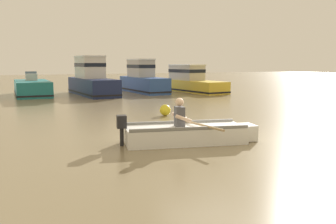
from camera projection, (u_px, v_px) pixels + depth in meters
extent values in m
plane|color=#7A6B4C|center=(208.00, 138.00, 10.34)|extent=(120.00, 120.00, 0.00)
cube|color=white|center=(185.00, 135.00, 9.66)|extent=(3.27, 1.76, 0.44)
cube|color=white|center=(246.00, 132.00, 10.02)|extent=(0.52, 0.68, 0.42)
cube|color=gray|center=(180.00, 122.00, 10.12)|extent=(2.98, 0.75, 0.08)
cube|color=gray|center=(190.00, 129.00, 9.13)|extent=(2.98, 0.75, 0.08)
cube|color=white|center=(181.00, 128.00, 9.61)|extent=(0.50, 1.05, 0.06)
cylinder|color=black|center=(122.00, 135.00, 9.31)|extent=(0.12, 0.12, 0.54)
cube|color=black|center=(122.00, 122.00, 9.26)|extent=(0.30, 0.33, 0.32)
cube|color=#4C4C51|center=(179.00, 117.00, 9.56)|extent=(0.29, 0.38, 0.52)
sphere|color=beige|center=(180.00, 102.00, 9.51)|extent=(0.22, 0.22, 0.22)
cylinder|color=beige|center=(179.00, 116.00, 9.79)|extent=(0.43, 0.18, 0.23)
cylinder|color=beige|center=(183.00, 119.00, 9.36)|extent=(0.43, 0.18, 0.23)
cylinder|color=tan|center=(200.00, 125.00, 9.55)|extent=(0.24, 2.00, 0.06)
cube|color=#1E727A|center=(32.00, 88.00, 23.53)|extent=(2.13, 5.17, 0.95)
cube|color=black|center=(33.00, 93.00, 23.57)|extent=(2.17, 5.21, 0.10)
cube|color=#B2ADA3|center=(31.00, 77.00, 23.79)|extent=(0.72, 0.52, 0.44)
cube|color=slate|center=(31.00, 74.00, 24.00)|extent=(0.71, 0.06, 0.36)
cube|color=#19234C|center=(93.00, 87.00, 24.00)|extent=(2.05, 6.08, 1.08)
cube|color=black|center=(93.00, 92.00, 24.05)|extent=(2.09, 6.12, 0.10)
cube|color=silver|center=(90.00, 67.00, 24.31)|extent=(1.50, 2.58, 1.39)
cube|color=black|center=(90.00, 65.00, 24.29)|extent=(1.53, 2.61, 0.24)
cube|color=white|center=(89.00, 56.00, 24.22)|extent=(1.57, 2.71, 0.08)
cube|color=#2D519E|center=(144.00, 85.00, 26.09)|extent=(1.75, 5.58, 1.08)
cube|color=black|center=(144.00, 90.00, 26.14)|extent=(1.79, 5.62, 0.10)
cube|color=#B2ADA3|center=(141.00, 68.00, 26.38)|extent=(1.29, 2.36, 1.21)
cube|color=black|center=(141.00, 66.00, 26.36)|extent=(1.32, 2.39, 0.24)
cube|color=white|center=(141.00, 59.00, 26.29)|extent=(1.36, 2.48, 0.08)
cube|color=gold|center=(191.00, 86.00, 26.84)|extent=(2.42, 6.86, 0.82)
cube|color=black|center=(191.00, 90.00, 26.88)|extent=(2.47, 6.90, 0.10)
cube|color=#B2ADA3|center=(186.00, 73.00, 27.23)|extent=(1.65, 2.94, 1.07)
cube|color=black|center=(187.00, 71.00, 27.21)|extent=(1.68, 2.98, 0.24)
cube|color=white|center=(187.00, 65.00, 27.15)|extent=(1.73, 3.09, 0.08)
sphere|color=yellow|center=(165.00, 110.00, 14.65)|extent=(0.44, 0.44, 0.44)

